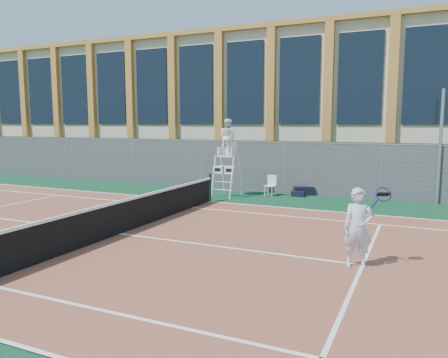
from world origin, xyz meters
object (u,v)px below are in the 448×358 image
at_px(umpire_chair, 227,139).
at_px(steel_pole, 440,147).
at_px(plastic_chair, 271,184).
at_px(tennis_player, 358,227).

bearing_deg(umpire_chair, steel_pole, 11.79).
distance_m(plastic_chair, tennis_player, 9.28).
bearing_deg(plastic_chair, steel_pole, 7.19).
relative_size(steel_pole, tennis_player, 2.53).
bearing_deg(steel_pole, plastic_chair, -172.81).
distance_m(steel_pole, tennis_player, 9.11).
bearing_deg(tennis_player, plastic_chair, 119.61).
relative_size(steel_pole, umpire_chair, 1.32).
bearing_deg(plastic_chair, tennis_player, -60.39).
xyz_separation_m(plastic_chair, tennis_player, (4.58, -8.06, 0.36)).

